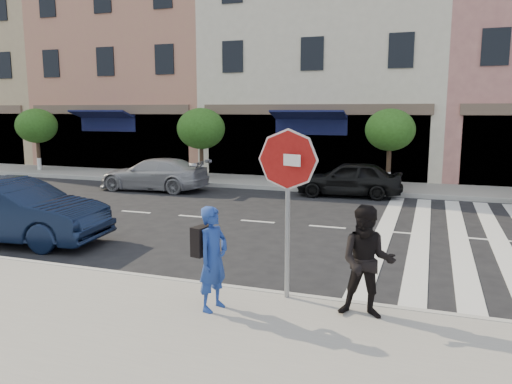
# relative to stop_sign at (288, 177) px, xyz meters

# --- Properties ---
(ground) EXTENTS (120.00, 120.00, 0.00)m
(ground) POSITION_rel_stop_sign_xyz_m (-2.48, 1.67, -2.10)
(ground) COLOR black
(ground) RESTS_ON ground
(sidewalk_near) EXTENTS (60.00, 4.50, 0.15)m
(sidewalk_near) POSITION_rel_stop_sign_xyz_m (-2.48, -2.08, -2.03)
(sidewalk_near) COLOR gray
(sidewalk_near) RESTS_ON ground
(sidewalk_far) EXTENTS (60.00, 3.00, 0.15)m
(sidewalk_far) POSITION_rel_stop_sign_xyz_m (-2.48, 12.67, -2.03)
(sidewalk_far) COLOR gray
(sidewalk_far) RESTS_ON ground
(building_west_far) EXTENTS (12.00, 9.00, 12.00)m
(building_west_far) POSITION_rel_stop_sign_xyz_m (-24.48, 18.67, 3.90)
(building_west_far) COLOR tan
(building_west_far) RESTS_ON ground
(building_west_mid) EXTENTS (10.00, 9.00, 14.00)m
(building_west_mid) POSITION_rel_stop_sign_xyz_m (-13.48, 18.67, 4.90)
(building_west_mid) COLOR #B77260
(building_west_mid) RESTS_ON ground
(building_centre) EXTENTS (11.00, 9.00, 11.00)m
(building_centre) POSITION_rel_stop_sign_xyz_m (-2.98, 18.67, 3.40)
(building_centre) COLOR beige
(building_centre) RESTS_ON ground
(street_tree_wa) EXTENTS (2.00, 2.00, 3.05)m
(street_tree_wa) POSITION_rel_stop_sign_xyz_m (-16.48, 12.47, 0.23)
(street_tree_wa) COLOR #473323
(street_tree_wa) RESTS_ON sidewalk_far
(street_tree_wb) EXTENTS (2.10, 2.10, 3.06)m
(street_tree_wb) POSITION_rel_stop_sign_xyz_m (-7.48, 12.47, 0.20)
(street_tree_wb) COLOR #473323
(street_tree_wb) RESTS_ON sidewalk_far
(street_tree_c) EXTENTS (1.90, 1.90, 3.04)m
(street_tree_c) POSITION_rel_stop_sign_xyz_m (0.52, 12.47, 0.25)
(street_tree_c) COLOR #473323
(street_tree_c) RESTS_ON sidewalk_far
(stop_sign) EXTENTS (0.89, 0.39, 2.71)m
(stop_sign) POSITION_rel_stop_sign_xyz_m (0.00, 0.00, 0.00)
(stop_sign) COLOR gray
(stop_sign) RESTS_ON sidewalk_near
(photographer) EXTENTS (0.51, 0.65, 1.58)m
(photographer) POSITION_rel_stop_sign_xyz_m (-0.91, -0.82, -1.16)
(photographer) COLOR navy
(photographer) RESTS_ON sidewalk_near
(walker) EXTENTS (0.84, 0.68, 1.65)m
(walker) POSITION_rel_stop_sign_xyz_m (1.29, -0.33, -1.13)
(walker) COLOR black
(walker) RESTS_ON sidewalk_near
(car_near_mid) EXTENTS (4.74, 2.10, 1.51)m
(car_near_mid) POSITION_rel_stop_sign_xyz_m (-7.26, 1.62, -1.35)
(car_near_mid) COLOR black
(car_near_mid) RESTS_ON ground
(car_far_left) EXTENTS (4.41, 1.92, 1.26)m
(car_far_left) POSITION_rel_stop_sign_xyz_m (-8.20, 9.62, -1.47)
(car_far_left) COLOR #929297
(car_far_left) RESTS_ON ground
(car_far_mid) EXTENTS (3.93, 1.83, 1.30)m
(car_far_mid) POSITION_rel_stop_sign_xyz_m (-0.73, 10.77, -1.45)
(car_far_mid) COLOR black
(car_far_mid) RESTS_ON ground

